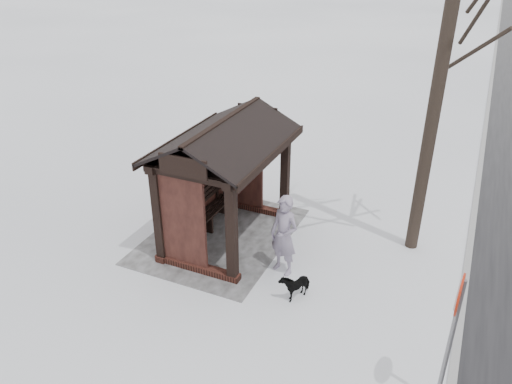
# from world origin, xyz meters

# --- Properties ---
(ground) EXTENTS (120.00, 120.00, 0.00)m
(ground) POSITION_xyz_m (0.00, 0.00, 0.00)
(ground) COLOR white
(ground) RESTS_ON ground
(kerb) EXTENTS (120.00, 0.15, 0.06)m
(kerb) POSITION_xyz_m (0.00, 5.50, 0.01)
(kerb) COLOR gray
(kerb) RESTS_ON ground
(trampled_patch) EXTENTS (4.20, 3.20, 0.02)m
(trampled_patch) POSITION_xyz_m (0.00, -0.20, 0.01)
(trampled_patch) COLOR #97989D
(trampled_patch) RESTS_ON ground
(bus_shelter) EXTENTS (3.60, 2.40, 3.09)m
(bus_shelter) POSITION_xyz_m (0.00, -0.16, 2.17)
(bus_shelter) COLOR #3C1D15
(bus_shelter) RESTS_ON ground
(pedestrian) EXTENTS (0.62, 0.78, 1.86)m
(pedestrian) POSITION_xyz_m (0.72, 1.76, 0.93)
(pedestrian) COLOR #93869D
(pedestrian) RESTS_ON ground
(dog) EXTENTS (0.77, 0.58, 0.59)m
(dog) POSITION_xyz_m (1.42, 2.30, 0.30)
(dog) COLOR black
(dog) RESTS_ON ground
(road_sign) EXTENTS (0.64, 0.11, 2.49)m
(road_sign) POSITION_xyz_m (2.97, 5.28, 1.78)
(road_sign) COLOR slate
(road_sign) RESTS_ON ground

